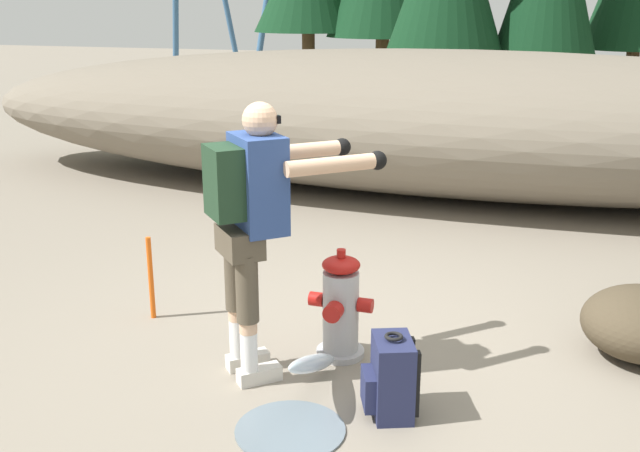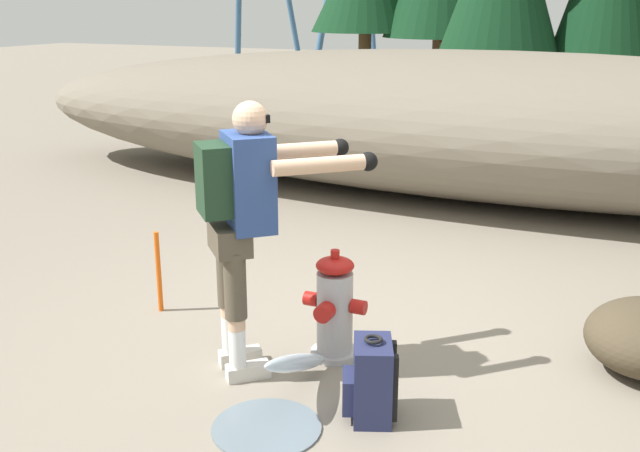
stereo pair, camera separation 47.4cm
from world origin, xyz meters
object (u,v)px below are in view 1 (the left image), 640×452
object	(u,v)px
survey_stake	(151,278)
utility_worker	(256,209)
spare_backpack	(391,378)
fire_hydrant	(340,308)

from	to	relation	value
survey_stake	utility_worker	bearing A→B (deg)	-26.46
utility_worker	spare_backpack	distance (m)	1.20
fire_hydrant	utility_worker	world-z (taller)	utility_worker
fire_hydrant	survey_stake	bearing A→B (deg)	174.22
survey_stake	spare_backpack	bearing A→B (deg)	-20.85
utility_worker	spare_backpack	xyz separation A→B (m)	(0.85, -0.20, -0.82)
utility_worker	spare_backpack	size ratio (longest dim) A/B	3.48
spare_backpack	utility_worker	bearing A→B (deg)	-35.56
utility_worker	spare_backpack	world-z (taller)	utility_worker
fire_hydrant	utility_worker	bearing A→B (deg)	-136.83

